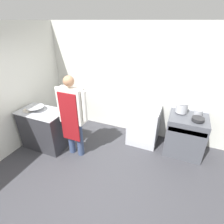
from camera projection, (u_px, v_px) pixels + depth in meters
ground_plane at (84, 188)px, 3.17m from camera, size 14.00×14.00×0.00m
wall_back at (125, 81)px, 4.32m from camera, size 8.00×0.05×2.70m
wall_left at (26, 86)px, 4.05m from camera, size 0.05×8.00×2.70m
prep_counter at (44, 129)px, 4.04m from camera, size 1.02×0.61×0.92m
stove at (185, 135)px, 3.86m from camera, size 0.79×0.69×0.92m
fridge_unit at (144, 125)px, 4.21m from camera, size 0.68×0.66×0.90m
person_cook at (72, 113)px, 3.52m from camera, size 0.68×0.24×1.80m
mixing_bowl at (35, 109)px, 3.84m from camera, size 0.38×0.38×0.09m
plastic_tub at (28, 110)px, 3.81m from camera, size 0.13×0.13×0.06m
stock_pot at (182, 107)px, 3.74m from camera, size 0.24×0.24×0.24m
saute_pan at (198, 119)px, 3.47m from camera, size 0.24×0.24×0.06m
sauce_pot at (198, 112)px, 3.65m from camera, size 0.16×0.16×0.14m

